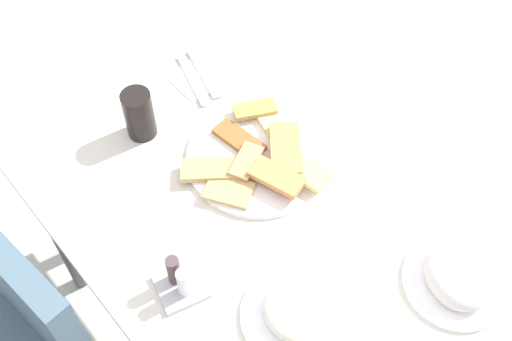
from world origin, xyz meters
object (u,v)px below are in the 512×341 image
Objects in this scene: salad_plate_greens at (457,277)px; soda_can at (139,114)px; pide_platter at (259,156)px; fork at (203,73)px; salad_plate_rice at (297,314)px; spoon at (191,80)px; dining_table at (254,216)px; condiment_caddy at (180,281)px; paper_napkin at (198,78)px.

soda_can is at bearing 19.44° from salad_plate_greens.
pide_platter reaches higher than fork.
salad_plate_greens is 0.32m from salad_plate_rice.
soda_can reaches higher than pide_platter.
salad_plate_rice reaches higher than spoon.
pide_platter is 1.58× the size of salad_plate_rice.
soda_can is at bearing 16.54° from dining_table.
condiment_caddy is at bearing 157.94° from spoon.
condiment_caddy reaches higher than salad_plate_greens.
salad_plate_greens is at bearing -162.06° from fork.
spoon is at bearing -38.99° from condiment_caddy.
paper_napkin is at bearing 3.87° from salad_plate_greens.
salad_plate_rice is (-0.27, 0.12, 0.11)m from dining_table.
salad_plate_rice is at bearing 173.30° from fork.
paper_napkin is 0.55m from condiment_caddy.
pide_platter is at bearing -177.22° from fork.
condiment_caddy is at bearing 113.55° from pide_platter.
condiment_caddy reaches higher than pide_platter.
dining_table is 5.19× the size of salad_plate_rice.
salad_plate_rice is at bearing 150.49° from pide_platter.
pide_platter is 2.74× the size of soda_can.
pide_platter is at bearing -29.51° from salad_plate_rice.
spoon is 0.54m from condiment_caddy.
dining_table is 9.41× the size of paper_napkin.
pide_platter is 1.88× the size of spoon.
fork is 0.99× the size of spoon.
paper_napkin is 0.66× the size of fork.
salad_plate_greens is 1.74× the size of paper_napkin.
fork is at bearing -22.14° from salad_plate_rice.
salad_plate_rice is at bearing 177.75° from spoon.
dining_table is 5.39× the size of salad_plate_greens.
soda_can is (0.29, 0.09, 0.16)m from dining_table.
salad_plate_rice is 1.74× the size of soda_can.
salad_plate_greens is 1.67× the size of soda_can.
pide_platter is 1.64× the size of salad_plate_greens.
soda_can reaches higher than paper_napkin.
condiment_caddy is (-0.42, 0.38, 0.02)m from fork.
soda_can is 0.19m from spoon.
condiment_caddy is (-0.08, 0.25, 0.12)m from dining_table.
spoon is 1.63× the size of condiment_caddy.
salad_plate_rice is 0.65m from paper_napkin.
fork is 1.61× the size of condiment_caddy.
fork is 0.56m from condiment_caddy.
salad_plate_rice is at bearing 159.32° from paper_napkin.
salad_plate_rice reaches higher than paper_napkin.
pide_platter is (0.06, -0.06, 0.11)m from dining_table.
fork and spoon have the same top height.
paper_napkin is at bearing -74.69° from soda_can.
pide_platter is at bearing -47.31° from dining_table.
fork is (0.28, -0.06, -0.01)m from pide_platter.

